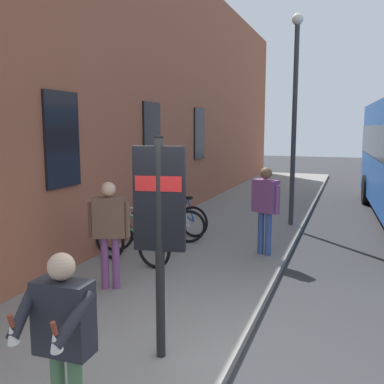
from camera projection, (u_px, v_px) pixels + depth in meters
name	position (u px, v px, depth m)	size (l,w,h in m)	color
ground	(343.00, 244.00, 9.86)	(60.00, 60.00, 0.00)	#2D2D30
sidewalk_pavement	(244.00, 216.00, 12.64)	(24.00, 3.50, 0.12)	gray
station_facade	(190.00, 97.00, 13.74)	(22.00, 0.65, 7.11)	#9E563D
bicycle_mid_rack	(131.00, 243.00, 8.01)	(0.56, 1.74, 0.97)	black
bicycle_under_window	(142.00, 233.00, 8.77)	(0.71, 1.69, 0.97)	black
bicycle_nearest_sign	(165.00, 225.00, 9.45)	(0.72, 1.68, 0.97)	black
bicycle_by_door	(174.00, 218.00, 10.18)	(0.48, 1.76, 0.97)	black
transit_info_sign	(160.00, 213.00, 4.57)	(0.17, 0.56, 2.40)	black
pedestrian_crossing_street	(109.00, 224.00, 6.67)	(0.41, 0.59, 1.67)	#723F72
pedestrian_near_bus	(265.00, 202.00, 8.49)	(0.44, 0.60, 1.73)	#334C8C
tourist_with_hotdogs	(62.00, 330.00, 3.32)	(0.54, 0.61, 1.56)	#4C724C
street_lamp	(295.00, 103.00, 10.81)	(0.28, 0.28, 5.20)	#333338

